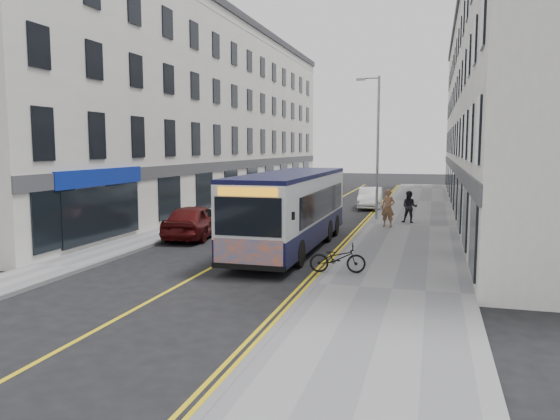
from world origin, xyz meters
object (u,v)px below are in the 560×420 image
Objects in this scene: car_maroon at (194,221)px; pedestrian_near at (388,208)px; pedestrian_far at (410,207)px; car_white at (370,198)px; streetlamp at (376,143)px; bicycle at (338,258)px; city_bus at (291,208)px.

pedestrian_near is at bearing -153.53° from car_maroon.
pedestrian_far is 0.40× the size of car_white.
car_white is (-0.97, 6.32, -3.68)m from streetlamp.
car_maroon is (-9.27, -6.91, -0.19)m from pedestrian_far.
car_maroon is at bearing -132.19° from streetlamp.
bicycle is 0.42× the size of car_white.
pedestrian_far is at bearing 71.18° from pedestrian_near.
car_maroon is (-6.36, -14.41, 0.08)m from car_white.
car_white is 15.75m from car_maroon.
streetlamp reaches higher than pedestrian_far.
car_maroon is (-4.95, 1.45, -0.92)m from city_bus.
city_bus is 5.66× the size of pedestrian_near.
streetlamp reaches higher than car_maroon.
bicycle is at bearing -92.25° from pedestrian_far.
streetlamp is 7.38m from car_white.
pedestrian_near is (3.33, 6.61, -0.64)m from city_bus.
car_white is at bearing -119.30° from car_maroon.
bicycle is at bearing -89.03° from streetlamp.
city_bus is 9.44m from pedestrian_far.
city_bus is at bearing -104.04° from streetlamp.
streetlamp reaches higher than pedestrian_near.
car_maroon is at bearing 163.68° from city_bus.
bicycle is 0.94× the size of pedestrian_near.
car_white is (-2.91, 7.50, -0.26)m from pedestrian_far.
car_white is 0.93× the size of car_maroon.
bicycle is (2.62, -4.13, -1.12)m from city_bus.
streetlamp is at bearing 75.96° from city_bus.
city_bus is 6.00× the size of bicycle.
pedestrian_far is 8.05m from car_white.
streetlamp is at bearing -137.67° from car_maroon.
city_bus is at bearing -111.81° from pedestrian_far.
city_bus reaches higher than car_white.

